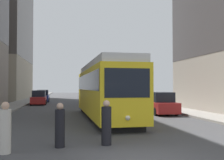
# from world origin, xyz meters

# --- Properties ---
(sidewalk_left) EXTENTS (2.68, 120.00, 0.15)m
(sidewalk_left) POSITION_xyz_m (-8.24, 40.00, 0.07)
(sidewalk_left) COLOR gray
(sidewalk_left) RESTS_ON ground
(sidewalk_right) EXTENTS (2.68, 120.00, 0.15)m
(sidewalk_right) POSITION_xyz_m (8.24, 40.00, 0.07)
(sidewalk_right) COLOR gray
(sidewalk_right) RESTS_ON ground
(streetcar) EXTENTS (2.90, 13.54, 3.89)m
(streetcar) POSITION_xyz_m (0.42, 11.12, 2.10)
(streetcar) COLOR black
(streetcar) RESTS_ON ground
(transit_bus) EXTENTS (2.70, 11.69, 3.45)m
(transit_bus) POSITION_xyz_m (3.59, 27.00, 1.95)
(transit_bus) COLOR black
(transit_bus) RESTS_ON ground
(parked_car_left_near) EXTENTS (1.98, 4.84, 1.82)m
(parked_car_left_near) POSITION_xyz_m (-5.60, 33.81, 0.84)
(parked_car_left_near) COLOR black
(parked_car_left_near) RESTS_ON ground
(parked_car_left_mid) EXTENTS (2.02, 4.92, 1.82)m
(parked_car_left_mid) POSITION_xyz_m (-5.60, 27.59, 0.84)
(parked_car_left_mid) COLOR black
(parked_car_left_mid) RESTS_ON ground
(parked_car_right_far) EXTENTS (2.08, 4.90, 1.82)m
(parked_car_right_far) POSITION_xyz_m (5.60, 13.61, 0.84)
(parked_car_right_far) COLOR black
(parked_car_right_far) RESTS_ON ground
(pedestrian_crossing_near) EXTENTS (0.39, 0.39, 1.74)m
(pedestrian_crossing_near) POSITION_xyz_m (-0.75, 2.45, 0.81)
(pedestrian_crossing_near) COLOR black
(pedestrian_crossing_near) RESTS_ON ground
(pedestrian_crossing_far) EXTENTS (0.39, 0.39, 1.75)m
(pedestrian_crossing_far) POSITION_xyz_m (-4.33, 1.74, 0.81)
(pedestrian_crossing_far) COLOR beige
(pedestrian_crossing_far) RESTS_ON ground
(pedestrian_on_sidewalk) EXTENTS (0.37, 0.37, 1.66)m
(pedestrian_on_sidewalk) POSITION_xyz_m (-2.52, 2.36, 0.77)
(pedestrian_on_sidewalk) COLOR black
(pedestrian_on_sidewalk) RESTS_ON ground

